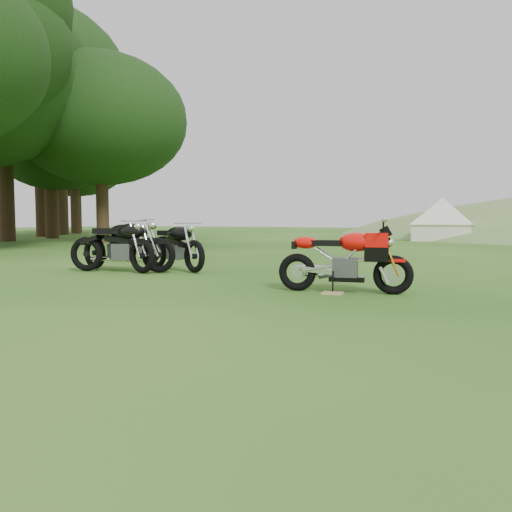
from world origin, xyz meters
The scene contains 9 objects.
ground centered at (0.00, 0.00, 0.00)m, with size 120.00×120.00×0.00m, color #1A4D10.
treeline centered at (-20.00, 15.00, 0.00)m, with size 28.00×32.00×14.00m, color black, non-canonical shape.
sport_motorcycle centered at (1.08, 1.58, 0.54)m, with size 1.79×0.45×1.07m, color red, non-canonical shape.
plywood_board centered at (0.99, 1.37, 0.01)m, with size 0.28×0.22×0.02m, color tan.
vintage_moto_a centered at (-3.65, 1.99, 0.56)m, with size 2.13×0.49×1.12m, color black, non-canonical shape.
vintage_moto_b centered at (-5.15, 3.84, 0.51)m, with size 1.94×0.45×1.02m, color black, non-canonical shape.
vintage_moto_c centered at (-3.87, 2.08, 0.55)m, with size 2.08×0.48×1.10m, color black, non-canonical shape.
vintage_moto_d centered at (-2.99, 2.80, 0.52)m, with size 1.99×0.46×1.05m, color black, non-canonical shape.
tent_left centered at (-1.03, 20.97, 1.16)m, with size 2.67×2.67×2.31m, color silver, non-canonical shape.
Camera 1 is at (3.55, -5.07, 1.02)m, focal length 35.00 mm.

